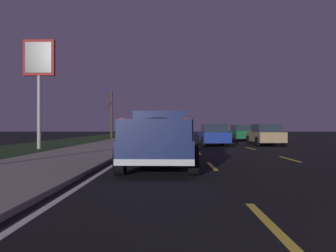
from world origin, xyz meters
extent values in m
plane|color=black|center=(27.00, 0.00, 0.00)|extent=(144.00, 144.00, 0.00)
cube|color=gray|center=(27.00, 7.45, 0.06)|extent=(108.00, 4.00, 0.12)
cube|color=#1E3819|center=(27.00, 12.45, 0.00)|extent=(108.00, 6.00, 0.01)
cube|color=yellow|center=(12.40, -1.75, 0.00)|extent=(2.40, 0.14, 0.01)
cube|color=yellow|center=(19.26, -1.75, 0.00)|extent=(2.40, 0.14, 0.01)
cube|color=yellow|center=(25.75, -1.75, 0.00)|extent=(2.40, 0.14, 0.01)
cube|color=yellow|center=(32.02, -1.75, 0.00)|extent=(2.40, 0.14, 0.01)
cube|color=yellow|center=(38.27, -1.75, 0.00)|extent=(2.40, 0.14, 0.01)
cube|color=yellow|center=(44.42, -1.75, 0.00)|extent=(2.40, 0.14, 0.01)
cube|color=yellow|center=(50.11, -1.75, 0.00)|extent=(2.40, 0.14, 0.01)
cube|color=yellow|center=(56.50, -1.75, 0.00)|extent=(2.40, 0.14, 0.01)
cube|color=yellow|center=(63.25, -1.75, 0.00)|extent=(2.40, 0.14, 0.01)
cube|color=yellow|center=(69.52, -1.75, 0.00)|extent=(2.40, 0.14, 0.01)
cube|color=yellow|center=(76.02, -1.75, 0.00)|extent=(2.40, 0.14, 0.01)
cube|color=yellow|center=(3.22, 1.75, 0.00)|extent=(2.40, 0.14, 0.01)
cube|color=yellow|center=(9.89, 1.75, 0.00)|extent=(2.40, 0.14, 0.01)
cube|color=yellow|center=(15.74, 1.75, 0.00)|extent=(2.40, 0.14, 0.01)
cube|color=yellow|center=(21.30, 1.75, 0.00)|extent=(2.40, 0.14, 0.01)
cube|color=yellow|center=(27.59, 1.75, 0.00)|extent=(2.40, 0.14, 0.01)
cube|color=yellow|center=(33.03, 1.75, 0.00)|extent=(2.40, 0.14, 0.01)
cube|color=yellow|center=(38.52, 1.75, 0.00)|extent=(2.40, 0.14, 0.01)
cube|color=yellow|center=(45.28, 1.75, 0.00)|extent=(2.40, 0.14, 0.01)
cube|color=yellow|center=(52.12, 1.75, 0.00)|extent=(2.40, 0.14, 0.01)
cube|color=yellow|center=(57.88, 1.75, 0.00)|extent=(2.40, 0.14, 0.01)
cube|color=yellow|center=(63.16, 1.75, 0.00)|extent=(2.40, 0.14, 0.01)
cube|color=yellow|center=(68.61, 1.75, 0.00)|extent=(2.40, 0.14, 0.01)
cube|color=yellow|center=(74.15, 1.75, 0.00)|extent=(2.40, 0.14, 0.01)
cube|color=yellow|center=(79.28, 1.75, 0.00)|extent=(2.40, 0.14, 0.01)
cube|color=silver|center=(27.00, 5.15, 0.00)|extent=(108.00, 0.14, 0.01)
cube|color=#141E4C|center=(9.53, 3.50, 0.67)|extent=(5.43, 2.08, 0.60)
cube|color=#141E4C|center=(10.72, 3.48, 1.42)|extent=(2.19, 1.87, 0.90)
cube|color=#1E2833|center=(9.67, 3.50, 1.47)|extent=(0.06, 1.44, 0.50)
cube|color=#141E4C|center=(8.46, 4.46, 1.25)|extent=(3.02, 0.12, 0.56)
cube|color=#141E4C|center=(8.44, 2.58, 1.25)|extent=(3.02, 0.12, 0.56)
cube|color=#141E4C|center=(6.87, 3.54, 1.25)|extent=(0.11, 1.88, 0.56)
cube|color=silver|center=(6.87, 3.54, 0.45)|extent=(0.15, 2.00, 0.16)
cube|color=red|center=(6.89, 4.34, 1.45)|extent=(0.06, 0.14, 0.20)
cube|color=red|center=(6.87, 2.74, 1.45)|extent=(0.06, 0.14, 0.20)
ellipsoid|color=#232833|center=(8.45, 3.52, 1.29)|extent=(2.61, 1.56, 0.64)
sphere|color=silver|center=(8.95, 3.87, 1.15)|extent=(0.40, 0.40, 0.40)
sphere|color=beige|center=(7.84, 3.22, 1.13)|extent=(0.34, 0.34, 0.34)
cylinder|color=black|center=(11.32, 4.47, 0.42)|extent=(0.84, 0.28, 0.84)
cylinder|color=black|center=(11.30, 2.47, 0.42)|extent=(0.84, 0.28, 0.84)
cylinder|color=black|center=(7.76, 4.53, 0.42)|extent=(0.84, 0.28, 0.84)
cylinder|color=black|center=(7.73, 2.53, 0.42)|extent=(0.84, 0.28, 0.84)
cube|color=#9E845B|center=(22.65, -3.62, 0.63)|extent=(4.43, 1.89, 0.70)
cube|color=#1E2833|center=(22.40, -3.62, 1.26)|extent=(2.49, 1.63, 0.56)
cylinder|color=black|center=(24.16, -2.75, 0.34)|extent=(0.68, 0.22, 0.68)
cylinder|color=black|center=(24.13, -4.55, 0.34)|extent=(0.68, 0.22, 0.68)
cylinder|color=black|center=(21.17, -2.69, 0.34)|extent=(0.68, 0.22, 0.68)
cylinder|color=black|center=(21.14, -4.49, 0.34)|extent=(0.68, 0.22, 0.68)
cube|color=red|center=(20.50, -3.58, 0.68)|extent=(0.11, 1.51, 0.10)
cube|color=navy|center=(22.10, 0.20, 0.63)|extent=(4.42, 1.85, 0.70)
cube|color=#1E2833|center=(21.85, 0.20, 1.26)|extent=(2.48, 1.61, 0.56)
cylinder|color=black|center=(23.59, 1.12, 0.34)|extent=(0.68, 0.22, 0.68)
cylinder|color=black|center=(23.61, -0.68, 0.34)|extent=(0.68, 0.22, 0.68)
cylinder|color=black|center=(20.60, 1.08, 0.34)|extent=(0.68, 0.22, 0.68)
cylinder|color=black|center=(20.62, -0.72, 0.34)|extent=(0.68, 0.22, 0.68)
cube|color=red|center=(19.95, 0.18, 0.68)|extent=(0.10, 1.51, 0.10)
cube|color=#14592D|center=(30.67, -3.51, 0.63)|extent=(4.45, 1.91, 0.70)
cube|color=#1E2833|center=(30.42, -3.52, 1.26)|extent=(2.50, 1.65, 0.56)
cylinder|color=black|center=(32.14, -2.57, 0.34)|extent=(0.68, 0.22, 0.68)
cylinder|color=black|center=(32.19, -4.37, 0.34)|extent=(0.68, 0.22, 0.68)
cylinder|color=black|center=(29.15, -2.65, 0.34)|extent=(0.68, 0.22, 0.68)
cylinder|color=black|center=(29.20, -4.45, 0.34)|extent=(0.68, 0.22, 0.68)
cube|color=red|center=(28.52, -3.57, 0.68)|extent=(0.12, 1.51, 0.10)
cylinder|color=#99999E|center=(18.62, 11.26, 3.33)|extent=(0.24, 0.24, 6.67)
cube|color=maroon|center=(18.62, 11.26, 5.57)|extent=(0.24, 1.90, 2.20)
cube|color=black|center=(18.49, 11.26, 5.57)|extent=(0.04, 1.60, 1.87)
cylinder|color=#423323|center=(39.14, 10.70, 2.90)|extent=(0.28, 0.28, 5.79)
cylinder|color=#423323|center=(38.62, 11.04, 4.02)|extent=(1.07, 0.83, 1.19)
cylinder|color=#423323|center=(39.60, 11.06, 3.99)|extent=(0.97, 0.85, 1.46)
cylinder|color=#423323|center=(39.26, 11.02, 5.08)|extent=(0.32, 0.73, 1.05)
camera|label=1|loc=(-1.24, 3.07, 1.32)|focal=35.02mm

